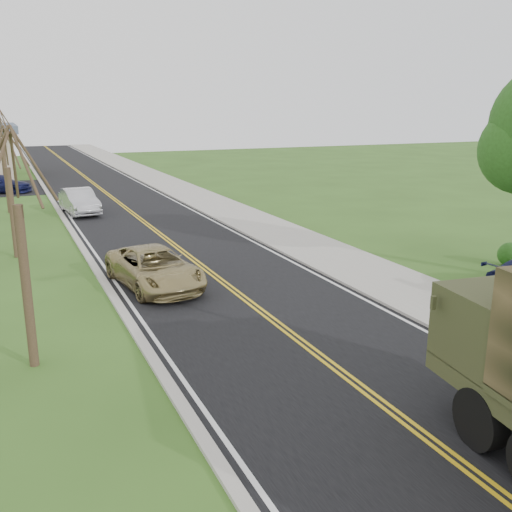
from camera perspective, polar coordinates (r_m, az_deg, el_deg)
road at (r=45.74m, az=-14.76°, el=6.10°), size 8.00×120.00×0.01m
curb_right at (r=46.58m, az=-9.70°, el=6.59°), size 0.30×120.00×0.12m
sidewalk_right at (r=47.04m, az=-7.62°, el=6.73°), size 3.20×120.00×0.10m
curb_left at (r=45.26m, az=-19.96°, el=5.67°), size 0.30×120.00×0.10m
bare_tree_a at (r=15.19m, az=-22.17°, el=-1.08°), size 1.93×2.26×6.08m
bare_tree_b at (r=26.99m, az=-23.29°, el=5.00°), size 1.83×2.14×5.73m
bare_tree_c at (r=38.87m, az=-23.79°, el=8.02°), size 2.04×2.39×6.42m
bare_tree_d at (r=50.85m, az=-24.00°, el=9.04°), size 1.88×2.20×5.91m
suv_champagne at (r=21.32m, az=-10.11°, el=-1.18°), size 3.02×5.45×1.44m
sedan_silver at (r=37.22m, az=-17.25°, el=5.25°), size 2.10×4.86×1.56m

